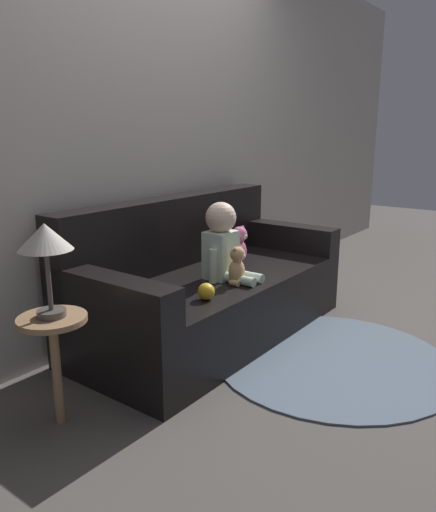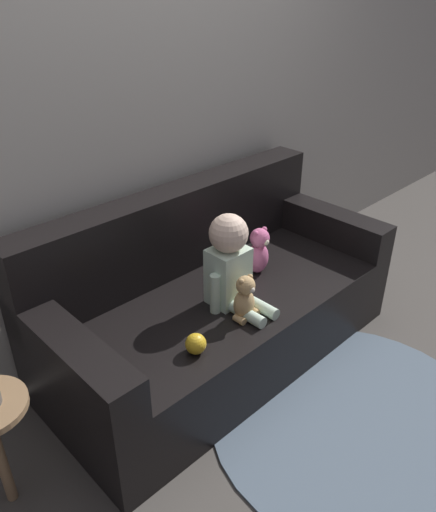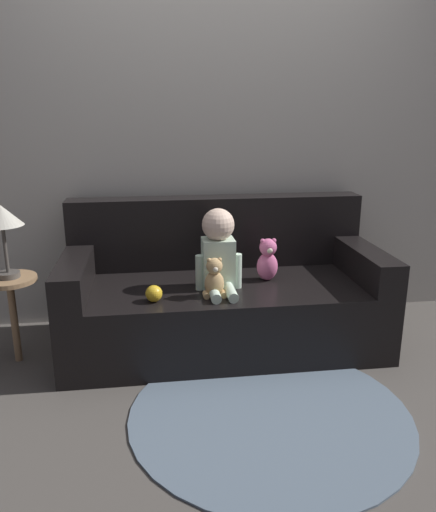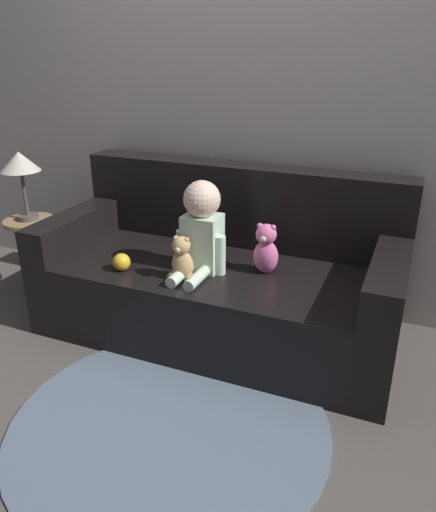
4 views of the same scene
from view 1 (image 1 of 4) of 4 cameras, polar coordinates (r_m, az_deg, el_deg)
name	(u,v)px [view 1 (image 1 of 4)]	position (r m, az deg, el deg)	size (l,w,h in m)	color
ground_plane	(214,334)	(3.18, -0.47, -8.89)	(12.00, 12.00, 0.00)	#4C4742
wall_back	(149,122)	(3.26, -7.84, 14.98)	(8.00, 0.05, 2.60)	#ADA89E
couch	(206,288)	(3.12, -1.36, -3.66)	(1.83, 0.84, 0.84)	black
person_baby	(223,243)	(2.90, 0.54, 1.50)	(0.26, 0.35, 0.45)	silver
teddy_bear_brown	(237,266)	(2.82, 2.22, -1.20)	(0.13, 0.10, 0.22)	tan
plush_toy_side	(239,246)	(3.21, 2.39, 1.15)	(0.12, 0.12, 0.25)	#DB6699
toy_ball	(206,291)	(2.58, -1.36, -4.07)	(0.09, 0.09, 0.09)	gold
floor_rug	(332,359)	(2.92, 12.92, -11.42)	(1.31, 1.31, 0.01)	slate
side_table	(48,274)	(2.15, -18.84, -1.95)	(0.29, 0.29, 0.89)	#93704C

